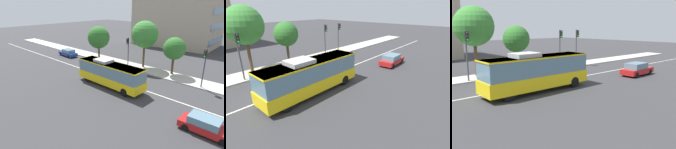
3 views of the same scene
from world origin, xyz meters
TOP-DOWN VIEW (x-y plane):
  - ground_plane at (0.00, 0.00)m, footprint 160.00×160.00m
  - sidewalk_kerb at (0.00, 6.94)m, footprint 80.00×3.44m
  - lane_centre_line at (0.00, 0.00)m, footprint 76.00×0.16m
  - transit_bus at (3.08, -1.94)m, footprint 10.00×2.50m
  - sedan_blue at (-14.25, 3.41)m, footprint 4.56×1.95m
  - sedan_red at (16.08, -3.71)m, footprint 4.55×1.92m
  - traffic_light_near_corner at (12.26, 5.54)m, footprint 0.34×0.62m
  - traffic_light_far_corner at (-0.05, 5.59)m, footprint 0.34×0.62m
  - street_tree_kerbside_left at (-7.75, 6.18)m, footprint 4.24×4.24m
  - street_tree_kerbside_centre at (6.98, 7.87)m, footprint 3.35×3.35m
  - street_tree_kerbside_right at (1.67, 7.77)m, footprint 4.40×4.40m
  - office_block_background at (-3.89, 30.63)m, footprint 20.47×13.82m

SIDE VIEW (x-z plane):
  - ground_plane at x=0.00m, z-range 0.00..0.00m
  - lane_centre_line at x=0.00m, z-range 0.00..0.01m
  - sidewalk_kerb at x=0.00m, z-range 0.00..0.14m
  - sedan_blue at x=-14.25m, z-range -0.01..1.46m
  - sedan_red at x=16.08m, z-range -0.01..1.46m
  - transit_bus at x=3.08m, z-range 0.08..3.54m
  - traffic_light_near_corner at x=12.26m, z-range 0.96..6.16m
  - traffic_light_far_corner at x=-0.05m, z-range 0.96..6.16m
  - street_tree_kerbside_centre at x=6.98m, z-range 1.19..6.97m
  - street_tree_kerbside_left at x=-7.75m, z-range 1.08..7.50m
  - street_tree_kerbside_right at x=1.67m, z-range 1.71..9.58m
  - office_block_background at x=-3.89m, z-range 0.00..13.60m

